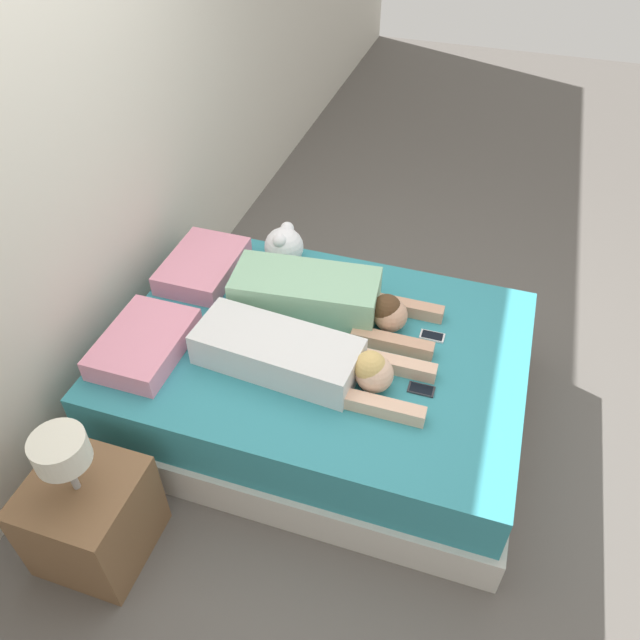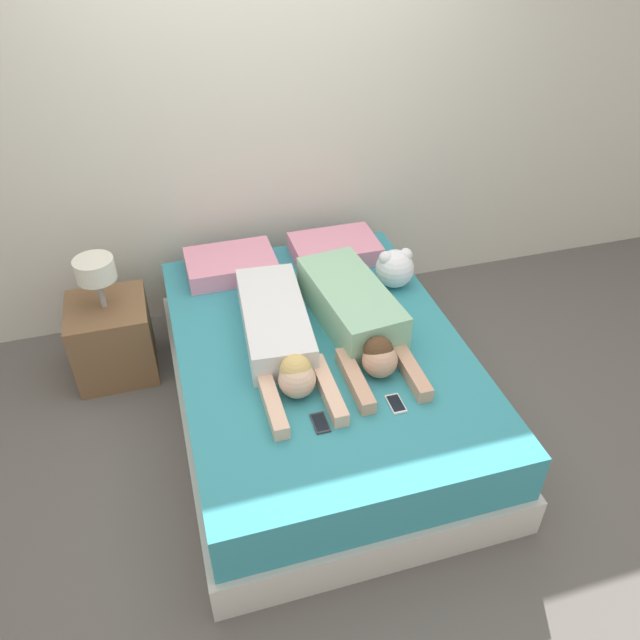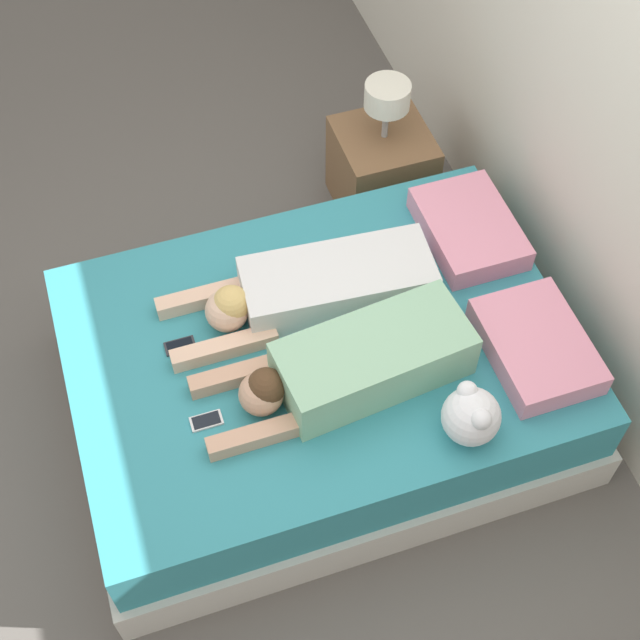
{
  "view_description": "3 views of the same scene",
  "coord_description": "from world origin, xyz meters",
  "views": [
    {
      "loc": [
        -2.1,
        -0.68,
        2.66
      ],
      "look_at": [
        0.0,
        0.0,
        0.65
      ],
      "focal_mm": 35.0,
      "sensor_mm": 36.0,
      "label": 1
    },
    {
      "loc": [
        -0.69,
        -2.38,
        2.54
      ],
      "look_at": [
        0.0,
        0.0,
        0.65
      ],
      "focal_mm": 35.0,
      "sensor_mm": 36.0,
      "label": 2
    },
    {
      "loc": [
        1.91,
        -0.64,
        3.45
      ],
      "look_at": [
        0.0,
        0.0,
        0.65
      ],
      "focal_mm": 50.0,
      "sensor_mm": 36.0,
      "label": 3
    }
  ],
  "objects": [
    {
      "name": "bed",
      "position": [
        0.0,
        0.0,
        0.24
      ],
      "size": [
        1.5,
        2.06,
        0.5
      ],
      "color": "beige",
      "rests_on": "ground_plane"
    },
    {
      "name": "plush_toy",
      "position": [
        0.56,
        0.39,
        0.61
      ],
      "size": [
        0.22,
        0.22,
        0.23
      ],
      "color": "white",
      "rests_on": "bed"
    },
    {
      "name": "nightstand",
      "position": [
        -1.07,
        0.69,
        0.26
      ],
      "size": [
        0.45,
        0.45,
        0.78
      ],
      "color": "brown",
      "rests_on": "ground_plane"
    },
    {
      "name": "pillow_head_right",
      "position": [
        0.32,
        0.79,
        0.55
      ],
      "size": [
        0.52,
        0.37,
        0.11
      ],
      "color": "pink",
      "rests_on": "bed"
    },
    {
      "name": "pillow_head_left",
      "position": [
        -0.32,
        0.79,
        0.55
      ],
      "size": [
        0.52,
        0.37,
        0.11
      ],
      "color": "pink",
      "rests_on": "bed"
    },
    {
      "name": "person_left",
      "position": [
        -0.2,
        0.03,
        0.58
      ],
      "size": [
        0.38,
        1.14,
        0.2
      ],
      "color": "silver",
      "rests_on": "bed"
    },
    {
      "name": "wall_back",
      "position": [
        0.0,
        1.18,
        1.3
      ],
      "size": [
        12.0,
        0.06,
        2.6
      ],
      "color": "beige",
      "rests_on": "ground_plane"
    },
    {
      "name": "person_right",
      "position": [
        0.21,
        0.06,
        0.6
      ],
      "size": [
        0.4,
        1.08,
        0.22
      ],
      "color": "#8CBF99",
      "rests_on": "bed"
    },
    {
      "name": "ground_plane",
      "position": [
        0.0,
        0.0,
        0.0
      ],
      "size": [
        12.0,
        12.0,
        0.0
      ],
      "primitive_type": "plane",
      "color": "#5B5651"
    },
    {
      "name": "cell_phone_right",
      "position": [
        0.21,
        -0.52,
        0.5
      ],
      "size": [
        0.07,
        0.12,
        0.01
      ],
      "color": "silver",
      "rests_on": "bed"
    },
    {
      "name": "cell_phone_left",
      "position": [
        -0.16,
        -0.54,
        0.5
      ],
      "size": [
        0.07,
        0.12,
        0.01
      ],
      "color": "#2D2D33",
      "rests_on": "bed"
    }
  ]
}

